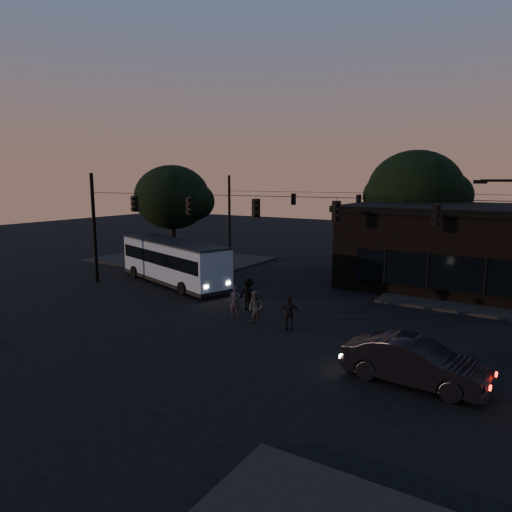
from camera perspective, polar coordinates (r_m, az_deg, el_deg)
The scene contains 13 objects.
ground at distance 21.96m, azimuth -5.59°, elevation -9.21°, with size 120.00×120.00×0.00m, color black.
sidewalk_far_left at distance 41.12m, azimuth -9.26°, elevation -0.39°, with size 14.00×10.00×0.15m, color black.
building at distance 32.94m, azimuth 25.08°, elevation 1.05°, with size 15.40×10.41×5.40m.
tree_behind at distance 39.46m, azimuth 19.26°, elevation 7.73°, with size 7.60×7.60×9.43m.
tree_left at distance 39.81m, azimuth -10.42°, elevation 7.21°, with size 6.40×6.40×8.30m.
signal_rig_near at distance 24.24m, azimuth 0.00°, elevation 3.38°, with size 26.24×0.30×7.50m.
signal_rig_far at distance 38.73m, azimuth 12.64°, elevation 5.06°, with size 26.24×0.30×7.50m.
bus at distance 31.52m, azimuth -10.31°, elevation -0.47°, with size 10.77×5.66×2.97m.
car at distance 17.11m, azimuth 19.20°, elevation -12.39°, with size 1.68×4.83×1.59m, color black.
pedestrian_a at distance 23.59m, azimuth -2.64°, elevation -5.72°, with size 0.61×0.40×1.68m, color #27222A.
pedestrian_b at distance 22.50m, azimuth -0.06°, elevation -6.49°, with size 0.81×0.63×1.67m, color #3D3B38.
pedestrian_c at distance 21.67m, azimuth 4.20°, elevation -7.11°, with size 0.99×0.41×1.69m, color black.
pedestrian_d at distance 24.90m, azimuth -0.96°, elevation -4.78°, with size 1.15×0.66×1.78m, color black.
Camera 1 is at (12.72, -16.47, 7.01)m, focal length 32.00 mm.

